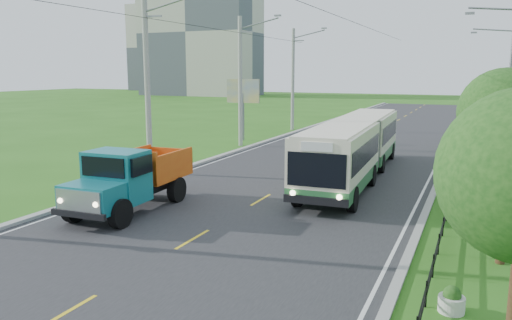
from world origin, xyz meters
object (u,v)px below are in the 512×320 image
Objects in this scene: pole_near at (148,85)px; pole_far at (293,79)px; tree_back at (494,102)px; pole_mid at (241,81)px; tree_fourth at (499,116)px; bus at (355,144)px; tree_fifth at (497,104)px; planter_mid at (468,177)px; tree_second at (512,150)px; planter_front at (452,301)px; tree_third at (505,118)px; streetlight_far at (507,84)px; billboard_left at (243,95)px; planter_far at (471,154)px; dump_truck at (130,175)px; planter_near at (463,216)px.

pole_near is 1.00× the size of pole_far.
pole_mid is at bearing -164.16° from tree_back.
bus is (-7.06, -1.68, -1.67)m from tree_fourth.
pole_near reaches higher than tree_fifth.
tree_fifth is at bearing -2.71° from pole_mid.
planter_mid is (-1.26, -6.14, -3.57)m from tree_fifth.
tree_fourth is at bearing 90.00° from tree_second.
bus is (11.06, 3.46, -3.18)m from pole_near.
tree_second is 5.40m from planter_front.
streetlight_far is (0.79, 19.86, 0.92)m from tree_third.
tree_second is at bearing -48.48° from billboard_left.
billboard_left reaches higher than planter_far.
planter_front is (16.86, -11.00, -4.81)m from pole_near.
pole_far reaches higher than planter_front.
bus is at bearing 124.39° from tree_second.
tree_second is at bearing -90.00° from tree_fifth.
tree_second is at bearing -91.74° from streetlight_far.
bus is at bearing -116.79° from streetlight_far.
streetlight_far is (18.90, -5.00, -0.19)m from pole_far.
dump_truck is (-12.95, 4.18, 1.24)m from planter_front.
planter_mid is 6.22m from bus.
billboard_left is (-19.36, -2.14, 0.21)m from tree_back.
pole_mid is 3.47m from billboard_left.
billboard_left is (-19.36, 21.86, 0.35)m from tree_second.
tree_third is at bearing -77.90° from planter_mid.
tree_second is at bearing -90.00° from tree_third.
pole_far is at bearing 82.17° from billboard_left.
billboard_left is at bearing 94.72° from pole_near.
tree_second is at bearing 73.12° from planter_front.
planter_far is at bearing 95.18° from tree_third.
tree_third is 0.66× the size of streetlight_far.
planter_front is 1.00× the size of planter_near.
streetlight_far is at bearing -14.81° from pole_far.
planter_far is (0.00, 16.00, 0.00)m from planter_near.
tree_third is at bearing -2.71° from pole_near.
streetlight_far is 17.67m from bus.
tree_second is 7.91× the size of planter_far.
dump_truck is at bearing -120.66° from tree_back.
planter_front is at bearing -90.00° from planter_near.
tree_fifth is (0.00, 6.00, 0.27)m from tree_fourth.
tree_fourth is 13.94m from streetlight_far.
tree_second is at bearing -71.97° from planter_near.
planter_mid is (0.00, 16.00, 0.00)m from planter_front.
planter_near is at bearing -90.00° from planter_far.
tree_third is at bearing -34.01° from bus.
dump_truck reaches higher than planter_mid.
tree_fifth is (0.00, 18.00, 0.33)m from tree_second.
tree_second reaches higher than dump_truck.
pole_near is 14.93× the size of planter_near.
tree_third reaches higher than planter_front.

